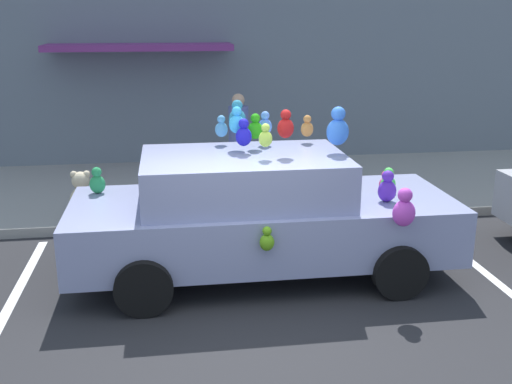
# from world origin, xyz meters

# --- Properties ---
(ground_plane) EXTENTS (60.00, 60.00, 0.00)m
(ground_plane) POSITION_xyz_m (0.00, 0.00, 0.00)
(ground_plane) COLOR #262628
(sidewalk) EXTENTS (24.00, 4.00, 0.15)m
(sidewalk) POSITION_xyz_m (0.00, 5.00, 0.07)
(sidewalk) COLOR gray
(sidewalk) RESTS_ON ground
(storefront_building) EXTENTS (24.00, 1.25, 6.40)m
(storefront_building) POSITION_xyz_m (-0.01, 7.14, 3.19)
(storefront_building) COLOR slate
(storefront_building) RESTS_ON ground
(parking_stripe_front) EXTENTS (0.12, 3.60, 0.01)m
(parking_stripe_front) POSITION_xyz_m (3.12, 1.00, 0.00)
(parking_stripe_front) COLOR silver
(parking_stripe_front) RESTS_ON ground
(parking_stripe_rear) EXTENTS (0.12, 3.60, 0.01)m
(parking_stripe_rear) POSITION_xyz_m (-2.65, 1.00, 0.00)
(parking_stripe_rear) COLOR silver
(parking_stripe_rear) RESTS_ON ground
(plush_covered_car) EXTENTS (4.67, 2.12, 2.15)m
(plush_covered_car) POSITION_xyz_m (0.27, 1.27, 0.81)
(plush_covered_car) COLOR #878EB4
(plush_covered_car) RESTS_ON ground
(teddy_bear_on_sidewalk) EXTENTS (0.38, 0.32, 0.73)m
(teddy_bear_on_sidewalk) POSITION_xyz_m (-2.15, 3.44, 0.49)
(teddy_bear_on_sidewalk) COLOR beige
(teddy_bear_on_sidewalk) RESTS_ON sidewalk
(pedestrian_near_shopfront) EXTENTS (0.35, 0.35, 1.70)m
(pedestrian_near_shopfront) POSITION_xyz_m (0.42, 4.72, 0.93)
(pedestrian_near_shopfront) COLOR #56609B
(pedestrian_near_shopfront) RESTS_ON sidewalk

